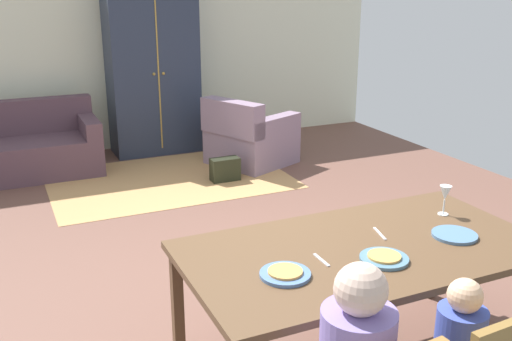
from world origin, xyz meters
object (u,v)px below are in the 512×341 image
(plate_near_child, at_px, (384,259))
(couch, at_px, (17,150))
(plate_near_man, at_px, (285,274))
(wine_glass, at_px, (445,194))
(handbag, at_px, (225,169))
(armchair, at_px, (249,138))
(armoire, at_px, (153,71))
(dining_table, at_px, (363,257))
(plate_near_woman, at_px, (454,235))

(plate_near_child, relative_size, couch, 0.14)
(plate_near_man, bearing_deg, couch, 102.11)
(wine_glass, bearing_deg, handbag, 92.98)
(plate_near_child, bearing_deg, armchair, 75.75)
(couch, relative_size, armoire, 0.85)
(dining_table, height_order, couch, couch)
(armoire, bearing_deg, handbag, -76.33)
(plate_near_woman, distance_m, armchair, 4.05)
(dining_table, bearing_deg, wine_glass, 14.38)
(plate_near_child, height_order, plate_near_woman, same)
(plate_near_man, bearing_deg, plate_near_woman, 1.07)
(dining_table, xyz_separation_m, armoire, (0.16, 4.94, 0.35))
(wine_glass, bearing_deg, dining_table, -165.62)
(couch, bearing_deg, armoire, 12.01)
(armchair, bearing_deg, plate_near_man, -111.38)
(couch, bearing_deg, handbag, -29.14)
(wine_glass, distance_m, handbag, 3.33)
(armoire, xyz_separation_m, handbag, (0.37, -1.52, -0.92))
(dining_table, height_order, handbag, dining_table)
(dining_table, relative_size, plate_near_man, 7.80)
(handbag, bearing_deg, wine_glass, -87.02)
(plate_near_woman, height_order, handbag, plate_near_woman)
(plate_near_man, relative_size, handbag, 0.78)
(dining_table, distance_m, armchair, 4.05)
(armchair, height_order, armoire, armoire)
(plate_near_woman, xyz_separation_m, armoire, (-0.37, 5.04, 0.28))
(plate_near_man, height_order, armchair, armchair)
(plate_near_man, relative_size, armoire, 0.12)
(couch, distance_m, handbag, 2.38)
(wine_glass, relative_size, handbag, 0.58)
(plate_near_woman, xyz_separation_m, handbag, (-0.00, 3.51, -0.64))
(plate_near_child, xyz_separation_m, armoire, (0.16, 5.12, 0.28))
(wine_glass, bearing_deg, plate_near_child, -152.86)
(wine_glass, xyz_separation_m, handbag, (-0.17, 3.23, -0.76))
(plate_near_woman, bearing_deg, couch, 113.99)
(dining_table, relative_size, armchair, 1.73)
(armoire, bearing_deg, plate_near_woman, -85.77)
(plate_near_woman, xyz_separation_m, armchair, (0.50, 3.99, -0.45))
(wine_glass, distance_m, armchair, 3.77)
(plate_near_child, height_order, handbag, plate_near_child)
(couch, xyz_separation_m, armoire, (1.71, 0.36, 0.75))
(dining_table, height_order, plate_near_child, plate_near_child)
(dining_table, bearing_deg, armchair, 75.12)
(dining_table, distance_m, couch, 4.84)
(plate_near_child, distance_m, handbag, 3.69)
(handbag, bearing_deg, dining_table, -98.89)
(armoire, bearing_deg, plate_near_child, -91.84)
(dining_table, relative_size, armoire, 0.93)
(plate_near_woman, bearing_deg, wine_glass, 59.37)
(armoire, height_order, handbag, armoire)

